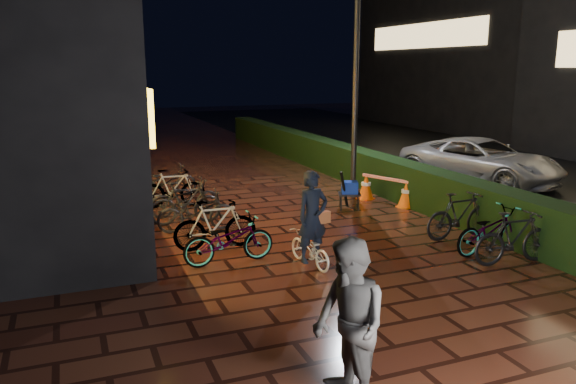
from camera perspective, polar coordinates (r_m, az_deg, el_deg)
name	(u,v)px	position (r m, az deg, el deg)	size (l,w,h in m)	color
ground	(363,264)	(10.01, 7.67, -7.23)	(80.00, 80.00, 0.00)	#381911
asphalt_road	(538,177)	(19.29, 24.05, 1.43)	(11.00, 60.00, 0.01)	black
hedge	(333,158)	(18.27, 4.57, 3.51)	(0.70, 20.00, 1.00)	black
bystander_person	(349,325)	(5.75, 6.23, -13.25)	(0.85, 0.67, 1.76)	#565658
van	(481,161)	(17.55, 19.01, 3.02)	(2.18, 4.72, 1.31)	#9F9EA3
lamp_post_hedge	(356,82)	(14.61, 6.88, 11.00)	(0.52, 0.22, 5.43)	black
lamp_post_sf	(129,89)	(16.77, -15.89, 10.04)	(0.48, 0.20, 5.02)	black
cyclist	(311,232)	(9.61, 2.37, -4.04)	(0.64, 1.23, 1.69)	white
traffic_barrier	(386,190)	(14.38, 9.88, 0.19)	(0.96, 1.62, 0.67)	orange
cart_assembly	(349,189)	(13.56, 6.23, 0.30)	(0.70, 0.60, 0.99)	black
parked_bikes_storefront	(190,204)	(12.43, -9.93, -1.22)	(1.83, 6.23, 0.95)	black
parked_bikes_hedge	(487,227)	(11.08, 19.56, -3.41)	(1.70, 2.10, 0.95)	black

